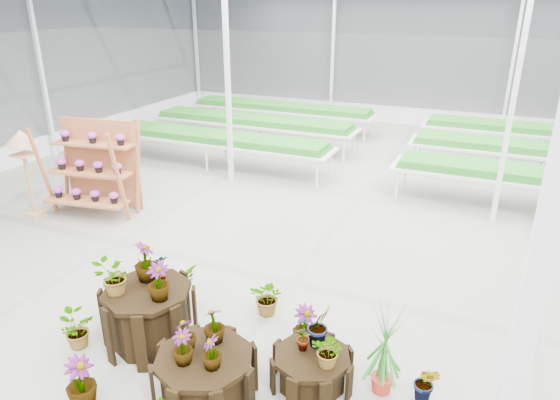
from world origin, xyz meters
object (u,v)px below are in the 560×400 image
at_px(plinth_tall, 149,316).
at_px(plinth_low, 312,369).
at_px(bird_table, 28,174).
at_px(shelf_rack, 91,169).
at_px(plinth_mid, 205,378).

bearing_deg(plinth_tall, plinth_low, 2.60).
relative_size(plinth_tall, bird_table, 0.64).
bearing_deg(plinth_low, shelf_rack, 153.43).
bearing_deg(bird_table, plinth_low, -21.81).
bearing_deg(shelf_rack, plinth_tall, -48.92).
bearing_deg(plinth_tall, shelf_rack, 140.54).
height_order(plinth_tall, bird_table, bird_table).
distance_m(shelf_rack, bird_table, 1.24).
distance_m(plinth_low, bird_table, 7.38).
bearing_deg(plinth_low, plinth_mid, -145.01).
bearing_deg(shelf_rack, bird_table, -157.93).
height_order(shelf_rack, bird_table, shelf_rack).
relative_size(plinth_mid, bird_table, 0.62).
xyz_separation_m(plinth_low, shelf_rack, (-5.91, 2.96, 0.75)).
bearing_deg(plinth_low, bird_table, 161.68).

